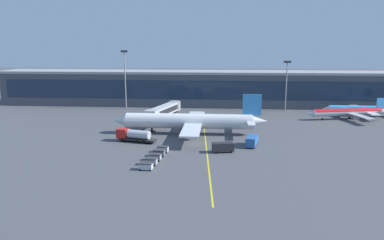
{
  "coord_description": "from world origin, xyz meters",
  "views": [
    {
      "loc": [
        7.15,
        -90.06,
        24.24
      ],
      "look_at": [
        -1.16,
        8.41,
        4.5
      ],
      "focal_mm": 33.78,
      "sensor_mm": 36.0,
      "label": 1
    }
  ],
  "objects_px": {
    "baggage_cart_1": "(151,161)",
    "commuter_jet_far": "(362,109)",
    "lavatory_truck": "(252,141)",
    "crew_van": "(223,147)",
    "baggage_cart_3": "(159,153)",
    "commuter_jet_near": "(348,112)",
    "fuel_tanker": "(134,135)",
    "main_airliner": "(190,121)",
    "baggage_cart_0": "(146,166)",
    "baggage_cart_2": "(155,157)",
    "baggage_cart_4": "(163,149)"
  },
  "relations": [
    {
      "from": "baggage_cart_1",
      "to": "commuter_jet_far",
      "type": "relative_size",
      "value": 0.1
    },
    {
      "from": "lavatory_truck",
      "to": "baggage_cart_1",
      "type": "relative_size",
      "value": 2.21
    },
    {
      "from": "baggage_cart_1",
      "to": "lavatory_truck",
      "type": "bearing_deg",
      "value": 36.79
    },
    {
      "from": "crew_van",
      "to": "baggage_cart_1",
      "type": "height_order",
      "value": "crew_van"
    },
    {
      "from": "baggage_cart_3",
      "to": "commuter_jet_near",
      "type": "relative_size",
      "value": 0.09
    },
    {
      "from": "fuel_tanker",
      "to": "commuter_jet_far",
      "type": "relative_size",
      "value": 0.39
    },
    {
      "from": "baggage_cart_1",
      "to": "main_airliner",
      "type": "bearing_deg",
      "value": 78.9
    },
    {
      "from": "fuel_tanker",
      "to": "baggage_cart_1",
      "type": "xyz_separation_m",
      "value": [
        8.17,
        -18.62,
        -0.96
      ]
    },
    {
      "from": "main_airliner",
      "to": "baggage_cart_0",
      "type": "distance_m",
      "value": 32.46
    },
    {
      "from": "main_airliner",
      "to": "baggage_cart_2",
      "type": "relative_size",
      "value": 15.77
    },
    {
      "from": "baggage_cart_0",
      "to": "crew_van",
      "type": "bearing_deg",
      "value": 42.21
    },
    {
      "from": "main_airliner",
      "to": "baggage_cart_0",
      "type": "bearing_deg",
      "value": -100.58
    },
    {
      "from": "crew_van",
      "to": "commuter_jet_far",
      "type": "relative_size",
      "value": 0.19
    },
    {
      "from": "main_airliner",
      "to": "fuel_tanker",
      "type": "distance_m",
      "value": 17.13
    },
    {
      "from": "baggage_cart_3",
      "to": "baggage_cart_1",
      "type": "bearing_deg",
      "value": -95.85
    },
    {
      "from": "fuel_tanker",
      "to": "crew_van",
      "type": "relative_size",
      "value": 2.07
    },
    {
      "from": "baggage_cart_0",
      "to": "baggage_cart_4",
      "type": "relative_size",
      "value": 1.0
    },
    {
      "from": "baggage_cart_0",
      "to": "baggage_cart_4",
      "type": "height_order",
      "value": "same"
    },
    {
      "from": "crew_van",
      "to": "baggage_cart_2",
      "type": "height_order",
      "value": "crew_van"
    },
    {
      "from": "commuter_jet_near",
      "to": "crew_van",
      "type": "bearing_deg",
      "value": -134.3
    },
    {
      "from": "baggage_cart_1",
      "to": "baggage_cart_2",
      "type": "xyz_separation_m",
      "value": [
        0.33,
        3.18,
        0.0
      ]
    },
    {
      "from": "baggage_cart_1",
      "to": "baggage_cart_2",
      "type": "distance_m",
      "value": 3.2
    },
    {
      "from": "baggage_cart_3",
      "to": "baggage_cart_2",
      "type": "bearing_deg",
      "value": -95.85
    },
    {
      "from": "crew_van",
      "to": "commuter_jet_far",
      "type": "xyz_separation_m",
      "value": [
        50.2,
        50.49,
        1.27
      ]
    },
    {
      "from": "fuel_tanker",
      "to": "baggage_cart_0",
      "type": "distance_m",
      "value": 23.2
    },
    {
      "from": "fuel_tanker",
      "to": "commuter_jet_near",
      "type": "height_order",
      "value": "commuter_jet_near"
    },
    {
      "from": "commuter_jet_far",
      "to": "baggage_cart_4",
      "type": "bearing_deg",
      "value": -141.18
    },
    {
      "from": "baggage_cart_3",
      "to": "commuter_jet_near",
      "type": "xyz_separation_m",
      "value": [
        57.68,
        48.74,
        1.71
      ]
    },
    {
      "from": "baggage_cart_0",
      "to": "baggage_cart_1",
      "type": "bearing_deg",
      "value": 84.15
    },
    {
      "from": "lavatory_truck",
      "to": "fuel_tanker",
      "type": "bearing_deg",
      "value": 176.51
    },
    {
      "from": "fuel_tanker",
      "to": "commuter_jet_far",
      "type": "xyz_separation_m",
      "value": [
        73.44,
        42.64,
        0.84
      ]
    },
    {
      "from": "main_airliner",
      "to": "baggage_cart_1",
      "type": "relative_size",
      "value": 15.77
    },
    {
      "from": "baggage_cart_0",
      "to": "baggage_cart_1",
      "type": "height_order",
      "value": "same"
    },
    {
      "from": "baggage_cart_0",
      "to": "baggage_cart_3",
      "type": "xyz_separation_m",
      "value": [
        0.98,
        9.55,
        0.0
      ]
    },
    {
      "from": "baggage_cart_4",
      "to": "commuter_jet_far",
      "type": "xyz_separation_m",
      "value": [
        64.29,
        51.72,
        1.8
      ]
    },
    {
      "from": "main_airliner",
      "to": "baggage_cart_3",
      "type": "distance_m",
      "value": 22.96
    },
    {
      "from": "baggage_cart_2",
      "to": "baggage_cart_3",
      "type": "bearing_deg",
      "value": 84.15
    },
    {
      "from": "baggage_cart_3",
      "to": "main_airliner",
      "type": "bearing_deg",
      "value": 77.43
    },
    {
      "from": "lavatory_truck",
      "to": "crew_van",
      "type": "relative_size",
      "value": 1.16
    },
    {
      "from": "main_airliner",
      "to": "baggage_cart_0",
      "type": "height_order",
      "value": "main_airliner"
    },
    {
      "from": "fuel_tanker",
      "to": "commuter_jet_far",
      "type": "distance_m",
      "value": 84.93
    },
    {
      "from": "crew_van",
      "to": "baggage_cart_4",
      "type": "xyz_separation_m",
      "value": [
        -14.09,
        -1.23,
        -0.53
      ]
    },
    {
      "from": "commuter_jet_near",
      "to": "baggage_cart_0",
      "type": "bearing_deg",
      "value": -135.18
    },
    {
      "from": "fuel_tanker",
      "to": "commuter_jet_near",
      "type": "relative_size",
      "value": 0.38
    },
    {
      "from": "crew_van",
      "to": "baggage_cart_2",
      "type": "relative_size",
      "value": 1.91
    },
    {
      "from": "main_airliner",
      "to": "commuter_jet_far",
      "type": "distance_m",
      "value": 68.03
    },
    {
      "from": "lavatory_truck",
      "to": "baggage_cart_2",
      "type": "relative_size",
      "value": 2.21
    },
    {
      "from": "lavatory_truck",
      "to": "baggage_cart_4",
      "type": "xyz_separation_m",
      "value": [
        -21.43,
        -7.21,
        -0.64
      ]
    },
    {
      "from": "fuel_tanker",
      "to": "lavatory_truck",
      "type": "xyz_separation_m",
      "value": [
        30.58,
        -1.87,
        -0.32
      ]
    },
    {
      "from": "baggage_cart_3",
      "to": "baggage_cart_4",
      "type": "distance_m",
      "value": 3.2
    }
  ]
}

